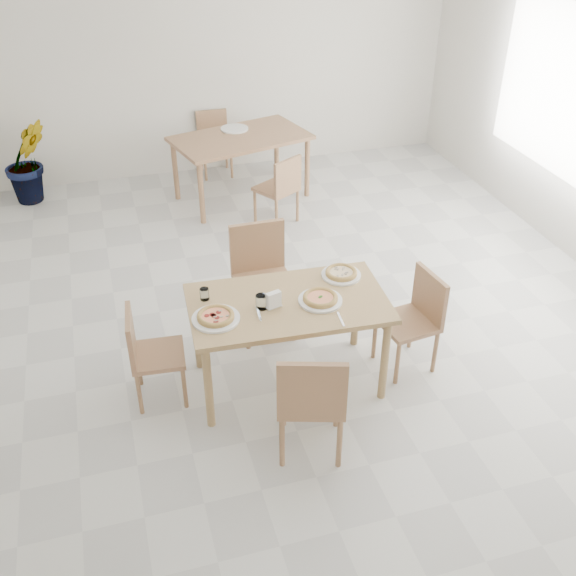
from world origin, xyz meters
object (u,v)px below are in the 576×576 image
object	(u,v)px
chair_east	(416,314)
plate_mushroom	(341,275)
napkin_holder	(274,301)
pizza_margherita	(320,298)
chair_south	(311,397)
plate_empty	(234,129)
tumbler_b	(204,294)
main_table	(288,311)
tumbler_a	(261,302)
potted_plant	(28,161)
plate_margherita	(320,300)
chair_back_n	(214,138)
chair_west	(147,350)
pizza_pepperoni	(216,316)
chair_back_s	(281,186)
plate_pepperoni	(216,319)
pizza_mushroom	(341,272)
chair_north	(261,271)
second_table	(240,143)

from	to	relation	value
chair_east	plate_mushroom	xyz separation A→B (m)	(-0.53, 0.27, 0.29)
napkin_holder	pizza_margherita	bearing A→B (deg)	-18.13
chair_south	plate_empty	size ratio (longest dim) A/B	2.79
tumbler_b	main_table	bearing A→B (deg)	-19.11
main_table	plate_mushroom	size ratio (longest dim) A/B	4.89
plate_empty	chair_east	bearing A→B (deg)	-80.31
tumbler_a	potted_plant	world-z (taller)	potted_plant
plate_margherita	plate_empty	distance (m)	3.61
chair_east	potted_plant	xyz separation A→B (m)	(-2.96, 3.98, 0.01)
chair_back_n	plate_empty	xyz separation A→B (m)	(0.14, -0.59, 0.31)
chair_west	chair_south	bearing A→B (deg)	-127.62
pizza_pepperoni	napkin_holder	distance (m)	0.42
pizza_margherita	chair_back_s	distance (m)	2.66
plate_mushroom	plate_pepperoni	distance (m)	1.07
plate_margherita	plate_pepperoni	bearing A→B (deg)	-179.45
potted_plant	tumbler_b	bearing A→B (deg)	-69.79
plate_margherita	potted_plant	xyz separation A→B (m)	(-2.16, 3.99, -0.28)
plate_mushroom	tumbler_a	size ratio (longest dim) A/B	2.84
tumbler_a	potted_plant	size ratio (longest dim) A/B	0.11
chair_east	pizza_mushroom	distance (m)	0.67
plate_mushroom	tumbler_a	xyz separation A→B (m)	(-0.69, -0.24, 0.04)
chair_south	chair_east	bearing A→B (deg)	-129.43
chair_south	chair_north	distance (m)	1.54
napkin_holder	plate_pepperoni	bearing A→B (deg)	167.43
pizza_margherita	chair_back_s	xyz separation A→B (m)	(0.45, 2.60, -0.33)
tumbler_b	chair_back_s	xyz separation A→B (m)	(1.24, 2.34, -0.34)
plate_pepperoni	second_table	world-z (taller)	plate_pepperoni
tumbler_b	plate_empty	xyz separation A→B (m)	(0.97, 3.34, -0.04)
plate_margherita	tumbler_a	xyz separation A→B (m)	(-0.43, 0.04, 0.04)
chair_north	chair_back_s	xyz separation A→B (m)	(0.67, 1.76, -0.09)
plate_pepperoni	napkin_holder	xyz separation A→B (m)	(0.42, 0.02, 0.05)
tumbler_b	plate_mushroom	bearing A→B (deg)	0.94
plate_mushroom	pizza_pepperoni	size ratio (longest dim) A/B	0.99
chair_east	second_table	xyz separation A→B (m)	(-0.60, 3.36, 0.20)
chair_north	chair_back_n	size ratio (longest dim) A/B	1.21
chair_north	second_table	size ratio (longest dim) A/B	0.56
pizza_margherita	napkin_holder	world-z (taller)	napkin_holder
second_table	chair_back_n	bearing A→B (deg)	86.40
pizza_mushroom	tumbler_b	world-z (taller)	tumbler_b
chair_north	chair_back_n	bearing A→B (deg)	85.43
pizza_mushroom	tumbler_b	size ratio (longest dim) A/B	3.21
chair_west	tumbler_b	size ratio (longest dim) A/B	8.70
pizza_pepperoni	tumbler_b	bearing A→B (deg)	95.71
second_table	chair_west	bearing A→B (deg)	-128.75
tumbler_a	plate_empty	xyz separation A→B (m)	(0.60, 3.57, -0.04)
napkin_holder	plate_empty	bearing A→B (deg)	66.13
pizza_margherita	napkin_holder	xyz separation A→B (m)	(-0.34, 0.02, 0.03)
second_table	plate_mushroom	bearing A→B (deg)	-103.15
chair_east	pizza_margherita	distance (m)	0.85
plate_pepperoni	chair_north	bearing A→B (deg)	57.60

